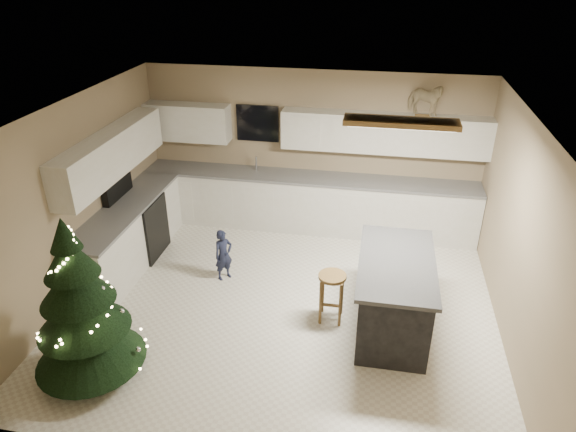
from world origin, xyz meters
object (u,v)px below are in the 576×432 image
object	(u,v)px
christmas_tree	(82,314)
rocking_horse	(425,99)
island	(394,294)
bar_stool	(332,286)
toddler	(223,255)

from	to	relation	value
christmas_tree	rocking_horse	distance (m)	5.49
island	bar_stool	bearing A→B (deg)	180.00
island	christmas_tree	xyz separation A→B (m)	(-3.26, -1.42, 0.32)
bar_stool	toddler	world-z (taller)	toddler
christmas_tree	bar_stool	bearing A→B (deg)	29.50
island	bar_stool	distance (m)	0.76
toddler	rocking_horse	size ratio (longest dim) A/B	1.23
christmas_tree	toddler	bearing A→B (deg)	66.46
island	rocking_horse	world-z (taller)	rocking_horse
christmas_tree	toddler	distance (m)	2.29
bar_stool	rocking_horse	size ratio (longest dim) A/B	1.07
island	bar_stool	world-z (taller)	island
toddler	rocking_horse	world-z (taller)	rocking_horse
island	christmas_tree	size ratio (longest dim) A/B	0.87
bar_stool	rocking_horse	world-z (taller)	rocking_horse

